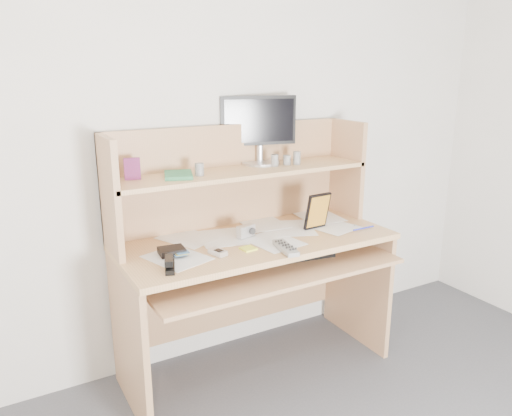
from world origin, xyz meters
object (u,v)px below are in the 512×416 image
desk (249,244)px  monitor (259,128)px  tv_remote (286,248)px  game_case (317,211)px  keyboard (290,255)px

desk → monitor: size_ratio=3.36×
tv_remote → game_case: (0.32, 0.19, 0.09)m
tv_remote → game_case: bearing=40.9°
keyboard → monitor: bearing=96.2°
game_case → desk: bearing=158.3°
desk → monitor: (0.16, 0.19, 0.58)m
desk → keyboard: size_ratio=3.07×
desk → tv_remote: desk is taller
tv_remote → monitor: bearing=85.3°
tv_remote → game_case: 0.38m
game_case → keyboard: bearing=-168.6°
tv_remote → game_case: game_case is taller
keyboard → monitor: monitor is taller
tv_remote → monitor: size_ratio=0.49×
desk → game_case: size_ratio=7.07×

